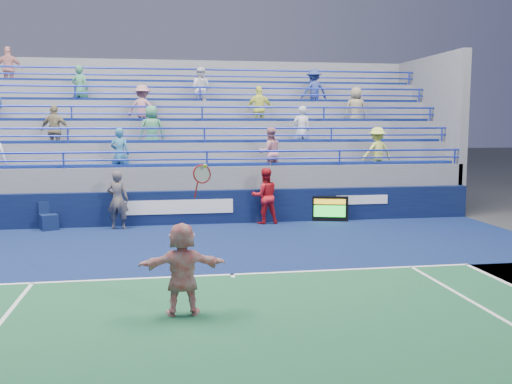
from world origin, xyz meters
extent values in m
plane|color=#333538|center=(0.00, 0.00, 0.00)|extent=(120.00, 120.00, 0.00)
cube|color=#0E1E49|center=(0.00, 2.20, 0.01)|extent=(18.00, 8.40, 0.02)
cube|color=white|center=(0.00, 0.00, 0.02)|extent=(11.00, 0.10, 0.01)
cube|color=white|center=(0.00, -0.10, 0.02)|extent=(0.08, 0.30, 0.01)
cube|color=#0A0F37|center=(0.00, 6.50, 0.55)|extent=(18.00, 0.30, 1.10)
cube|color=white|center=(-1.00, 6.34, 0.60)|extent=(3.60, 0.02, 0.45)
cube|color=white|center=(5.20, 6.34, 0.70)|extent=(1.80, 0.02, 0.30)
cube|color=slate|center=(0.00, 9.45, 0.55)|extent=(18.00, 5.60, 1.10)
cube|color=slate|center=(0.00, 9.45, 0.93)|extent=(18.00, 5.60, 1.85)
cube|color=navy|center=(0.00, 7.10, 1.90)|extent=(17.40, 0.45, 0.10)
cylinder|color=#2235B9|center=(0.00, 6.70, 2.35)|extent=(18.00, 0.07, 0.07)
cube|color=slate|center=(0.00, 9.95, 1.30)|extent=(18.00, 4.60, 2.60)
cube|color=navy|center=(0.00, 8.10, 2.65)|extent=(17.40, 0.45, 0.10)
cylinder|color=#2235B9|center=(0.00, 7.70, 3.10)|extent=(18.00, 0.07, 0.07)
cube|color=slate|center=(0.00, 10.45, 1.68)|extent=(18.00, 3.60, 3.35)
cube|color=navy|center=(0.00, 9.10, 3.40)|extent=(17.40, 0.45, 0.10)
cylinder|color=#2235B9|center=(0.00, 8.70, 3.85)|extent=(18.00, 0.07, 0.07)
cube|color=slate|center=(0.00, 10.95, 2.05)|extent=(18.00, 2.60, 4.10)
cube|color=navy|center=(0.00, 10.10, 4.15)|extent=(17.40, 0.45, 0.10)
cylinder|color=#2235B9|center=(0.00, 9.70, 4.60)|extent=(18.00, 0.07, 0.07)
cube|color=slate|center=(0.00, 11.45, 2.42)|extent=(18.00, 1.60, 4.85)
cube|color=navy|center=(0.00, 11.10, 4.90)|extent=(17.40, 0.45, 0.10)
cylinder|color=#2235B9|center=(0.00, 10.70, 5.35)|extent=(18.00, 0.07, 0.07)
imported|color=#F6FE62|center=(2.15, 9.10, 3.78)|extent=(1.00, 0.42, 1.70)
imported|color=#B97880|center=(-2.11, 9.10, 3.78)|extent=(1.21, 0.85, 1.70)
imported|color=#8A7E5C|center=(-4.96, 8.10, 3.03)|extent=(1.07, 0.64, 1.70)
imported|color=navy|center=(4.49, 10.10, 4.53)|extent=(1.20, 0.83, 1.70)
imported|color=#408D5F|center=(-4.38, 10.10, 4.53)|extent=(0.71, 0.57, 1.70)
imported|color=#E2EB5B|center=(5.98, 7.10, 2.28)|extent=(1.19, 0.82, 1.70)
imported|color=teal|center=(-2.80, 7.10, 2.28)|extent=(0.70, 0.55, 1.70)
imported|color=tan|center=(5.87, 9.10, 3.78)|extent=(0.86, 0.59, 1.70)
imported|color=pink|center=(-7.06, 11.10, 5.28)|extent=(1.02, 0.48, 1.70)
imported|color=silver|center=(3.51, 8.10, 3.03)|extent=(0.65, 0.45, 1.70)
imported|color=#469A67|center=(-1.78, 8.10, 3.03)|extent=(0.90, 0.65, 1.70)
imported|color=white|center=(0.03, 10.10, 4.53)|extent=(0.98, 0.86, 1.70)
imported|color=#D28894|center=(2.17, 7.10, 2.28)|extent=(0.90, 0.74, 1.70)
cube|color=black|center=(4.05, 6.27, 0.42)|extent=(1.22, 0.44, 0.85)
cube|color=gold|center=(4.05, 6.19, 0.68)|extent=(1.04, 0.02, 0.17)
cube|color=#19E533|center=(4.05, 6.19, 0.36)|extent=(1.04, 0.02, 0.38)
cube|color=#0D1A41|center=(-4.91, 6.15, 0.24)|extent=(0.64, 0.64, 0.49)
cube|color=#0D1A41|center=(-4.91, 6.37, 0.68)|extent=(0.47, 0.24, 0.38)
imported|color=white|center=(-1.14, -2.39, 0.81)|extent=(1.50, 0.50, 1.61)
torus|color=#A91614|center=(-0.79, -2.39, 2.42)|extent=(0.33, 0.19, 0.33)
cylinder|color=#A91614|center=(-0.89, -2.39, 2.15)|extent=(0.07, 0.18, 0.29)
sphere|color=#B5CC2F|center=(-0.74, -2.44, 2.56)|extent=(0.07, 0.07, 0.07)
imported|color=#151D3B|center=(-2.82, 5.95, 0.92)|extent=(0.74, 0.55, 1.83)
imported|color=red|center=(1.83, 6.19, 0.91)|extent=(0.93, 0.74, 1.82)
camera|label=1|loc=(-1.43, -11.90, 3.25)|focal=40.00mm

